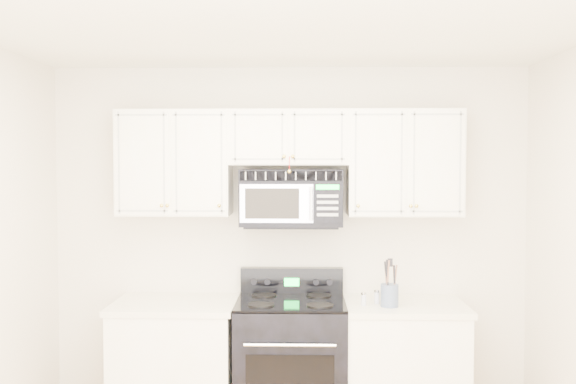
{
  "coord_description": "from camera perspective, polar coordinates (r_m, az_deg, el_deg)",
  "views": [
    {
      "loc": [
        0.11,
        -3.01,
        1.89
      ],
      "look_at": [
        0.0,
        1.3,
        1.7
      ],
      "focal_mm": 40.0,
      "sensor_mm": 36.0,
      "label": 1
    }
  ],
  "objects": [
    {
      "name": "room",
      "position": [
        3.07,
        -0.63,
        -8.57
      ],
      "size": [
        3.51,
        3.51,
        2.61
      ],
      "color": "#A16D41",
      "rests_on": "ground"
    },
    {
      "name": "shaker_salt",
      "position": [
        4.47,
        6.75,
        -9.42
      ],
      "size": [
        0.04,
        0.04,
        0.09
      ],
      "color": "#B6B4C4",
      "rests_on": "base_cabinet_right"
    },
    {
      "name": "microwave",
      "position": [
        4.58,
        0.29,
        -0.48
      ],
      "size": [
        0.72,
        0.41,
        0.4
      ],
      "color": "black",
      "rests_on": "ground"
    },
    {
      "name": "utensil_crock",
      "position": [
        4.46,
        9.02,
        -8.94
      ],
      "size": [
        0.12,
        0.12,
        0.32
      ],
      "color": "#475772",
      "rests_on": "base_cabinet_right"
    },
    {
      "name": "range",
      "position": [
        4.66,
        0.27,
        -15.03
      ],
      "size": [
        0.76,
        0.69,
        1.12
      ],
      "color": "black",
      "rests_on": "ground"
    },
    {
      "name": "upper_cabinets",
      "position": [
        4.6,
        0.09,
        3.07
      ],
      "size": [
        2.44,
        0.37,
        0.75
      ],
      "color": "white",
      "rests_on": "ground"
    },
    {
      "name": "base_cabinet_left",
      "position": [
        4.77,
        -9.97,
        -15.38
      ],
      "size": [
        0.86,
        0.65,
        0.92
      ],
      "color": "white",
      "rests_on": "ground"
    },
    {
      "name": "shaker_pepper",
      "position": [
        4.55,
        7.92,
        -9.19
      ],
      "size": [
        0.04,
        0.04,
        0.1
      ],
      "color": "#B6B4C4",
      "rests_on": "base_cabinet_right"
    },
    {
      "name": "base_cabinet_right",
      "position": [
        4.73,
        10.15,
        -15.53
      ],
      "size": [
        0.86,
        0.65,
        0.92
      ],
      "color": "white",
      "rests_on": "ground"
    }
  ]
}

